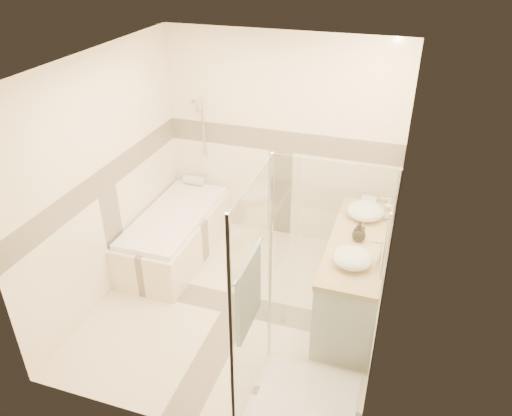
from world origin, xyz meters
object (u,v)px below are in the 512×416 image
(vessel_sink_near, at_px, (365,211))
(vessel_sink_far, at_px, (352,258))
(shower_enclosure, at_px, (296,355))
(amenity_bottle_a, at_px, (359,231))
(amenity_bottle_b, at_px, (359,233))
(bathtub, at_px, (176,232))
(vanity, at_px, (356,276))

(vessel_sink_near, relative_size, vessel_sink_far, 1.08)
(vessel_sink_far, bearing_deg, shower_enclosure, -107.51)
(vessel_sink_near, bearing_deg, amenity_bottle_a, -90.00)
(amenity_bottle_b, bearing_deg, vessel_sink_far, -90.00)
(bathtub, distance_m, vanity, 2.18)
(vanity, height_order, amenity_bottle_b, amenity_bottle_b)
(bathtub, bearing_deg, shower_enclosure, -41.10)
(shower_enclosure, distance_m, amenity_bottle_b, 1.37)
(vanity, xyz_separation_m, amenity_bottle_a, (-0.02, 0.02, 0.52))
(vessel_sink_near, bearing_deg, vanity, -87.45)
(shower_enclosure, bearing_deg, vessel_sink_far, 72.49)
(vessel_sink_near, xyz_separation_m, amenity_bottle_b, (0.00, -0.45, 0.01))
(bathtub, bearing_deg, vessel_sink_near, 2.64)
(vessel_sink_near, xyz_separation_m, amenity_bottle_a, (0.00, -0.43, 0.02))
(bathtub, distance_m, vessel_sink_near, 2.22)
(bathtub, height_order, vanity, vanity)
(bathtub, relative_size, amenity_bottle_a, 9.12)
(shower_enclosure, bearing_deg, amenity_bottle_a, 78.03)
(vanity, height_order, vessel_sink_far, vessel_sink_far)
(bathtub, bearing_deg, vanity, -9.25)
(amenity_bottle_a, bearing_deg, shower_enclosure, -101.97)
(vessel_sink_near, height_order, amenity_bottle_b, amenity_bottle_b)
(shower_enclosure, bearing_deg, vessel_sink_near, 80.98)
(bathtub, xyz_separation_m, vanity, (2.15, -0.35, 0.12))
(shower_enclosure, distance_m, vessel_sink_near, 1.79)
(vessel_sink_far, xyz_separation_m, amenity_bottle_b, (0.00, 0.41, 0.01))
(vessel_sink_far, bearing_deg, amenity_bottle_b, 90.00)
(bathtub, bearing_deg, vessel_sink_far, -19.54)
(vessel_sink_near, distance_m, vessel_sink_far, 0.85)
(vessel_sink_far, height_order, amenity_bottle_a, amenity_bottle_a)
(bathtub, distance_m, amenity_bottle_b, 2.25)
(amenity_bottle_b, bearing_deg, shower_enclosure, -102.10)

